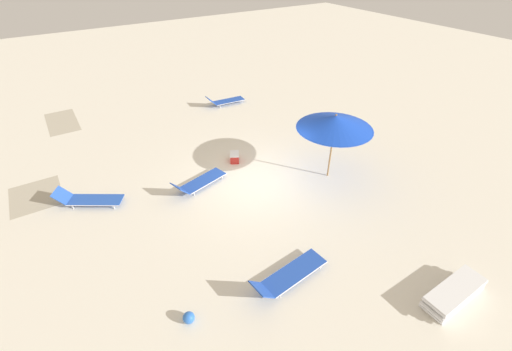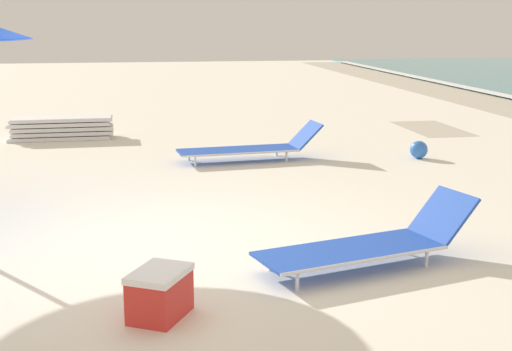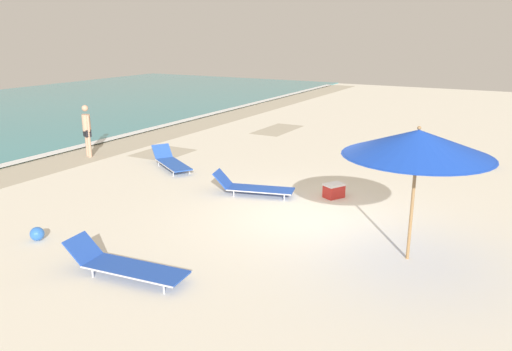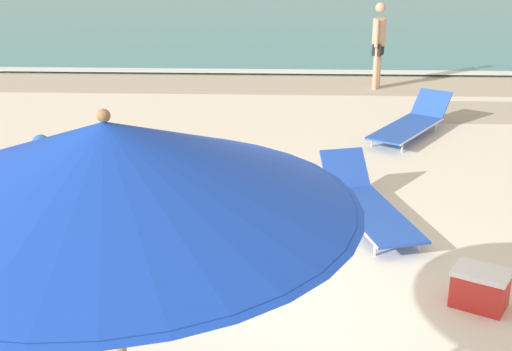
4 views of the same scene
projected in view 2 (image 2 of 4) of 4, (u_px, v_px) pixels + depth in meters
ground_plane at (152, 254)px, 7.05m from camera, size 60.00×60.00×0.16m
lounger_stack at (62, 128)px, 13.23m from camera, size 0.65×1.91×0.41m
sun_lounger_under_umbrella at (252, 147)px, 11.23m from camera, size 0.84×2.31×0.57m
sun_lounger_near_water_left at (371, 242)px, 6.46m from camera, size 1.13×2.17×0.59m
beach_ball at (419, 150)px, 11.39m from camera, size 0.28×0.28×0.28m
cooler_box at (160, 293)px, 5.34m from camera, size 0.61×0.55×0.37m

